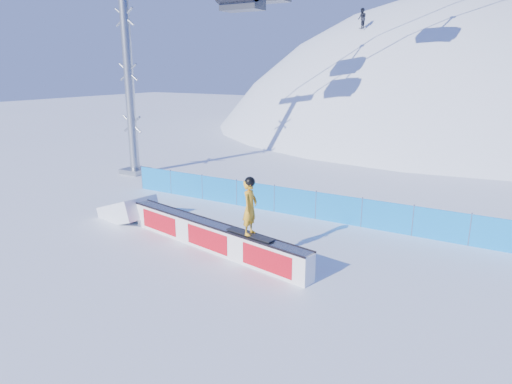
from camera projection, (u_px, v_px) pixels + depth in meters
The scene contains 7 objects.
ground at pixel (289, 261), 15.27m from camera, with size 160.00×160.00×0.00m, color white.
snow_hill at pixel (442, 276), 54.92m from camera, with size 64.00×64.00×64.00m.
safety_fence at pixel (338, 209), 18.85m from camera, with size 22.05×0.05×1.30m.
rail_box at pixel (213, 237), 16.07m from camera, with size 8.31×2.16×1.00m.
snow_ramp at pixel (129, 219), 19.53m from camera, with size 2.35×1.56×0.88m, color white, non-canonical shape.
snowboarder at pixel (250, 207), 14.54m from camera, with size 1.89×0.70×1.95m.
distant_skiers at pixel (471, 6), 36.53m from camera, with size 19.95×8.05×6.46m.
Camera 1 is at (6.21, -12.73, 6.25)m, focal length 32.00 mm.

